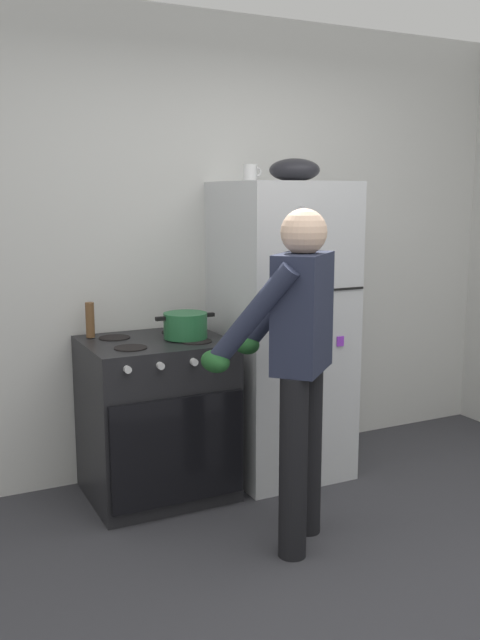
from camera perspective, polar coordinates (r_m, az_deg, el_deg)
ground at (r=3.07m, az=12.32°, el=-22.85°), size 8.00×8.00×0.00m
kitchen_wall_back at (r=4.28m, az=-3.53°, el=5.98°), size 6.00×0.10×2.70m
refrigerator at (r=4.17m, az=3.32°, el=-0.85°), size 0.68×0.72×1.73m
stove_range at (r=3.95m, az=-6.73°, el=-7.94°), size 0.76×0.67×0.89m
person_cook at (r=3.26m, az=4.55°, el=-2.44°), size 0.65×0.68×1.60m
red_pot at (r=3.84m, az=-4.44°, el=-0.44°), size 0.34×0.24×0.14m
coffee_mug at (r=4.05m, az=0.86°, el=11.84°), size 0.11×0.08×0.10m
pepper_mill at (r=3.93m, az=-12.06°, el=0.01°), size 0.05×0.05×0.19m
mixing_bowl at (r=4.13m, az=4.44°, el=12.03°), size 0.29×0.29×0.13m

